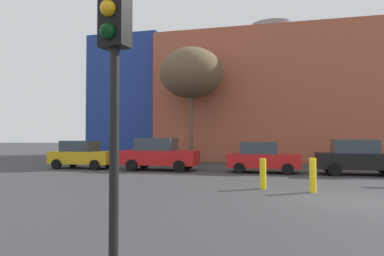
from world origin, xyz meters
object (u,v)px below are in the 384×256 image
(parked_car_1, at_px, (159,154))
(parked_car_3, at_px, (358,157))
(bare_tree_0, at_px, (191,73))
(parked_car_0, at_px, (82,155))
(traffic_light_near_left, at_px, (114,58))
(bollard_yellow_1, at_px, (313,175))
(parked_car_2, at_px, (262,157))
(bollard_yellow_0, at_px, (263,174))

(parked_car_1, height_order, parked_car_3, parked_car_1)
(bare_tree_0, bearing_deg, parked_car_0, -137.78)
(parked_car_1, distance_m, parked_car_3, 10.67)
(traffic_light_near_left, relative_size, bollard_yellow_1, 3.30)
(bare_tree_0, height_order, bollard_yellow_1, bare_tree_0)
(parked_car_1, xyz_separation_m, bollard_yellow_1, (7.83, -6.39, -0.34))
(parked_car_1, xyz_separation_m, traffic_light_near_left, (4.62, -15.04, 1.95))
(parked_car_0, xyz_separation_m, traffic_light_near_left, (9.64, -15.04, 2.03))
(bare_tree_0, bearing_deg, parked_car_2, -44.51)
(parked_car_0, bearing_deg, parked_car_3, -0.00)
(parked_car_1, relative_size, traffic_light_near_left, 1.11)
(parked_car_1, height_order, bollard_yellow_0, parked_car_1)
(parked_car_0, bearing_deg, bollard_yellow_1, -26.44)
(parked_car_3, relative_size, bollard_yellow_1, 3.50)
(parked_car_0, bearing_deg, bare_tree_0, 42.22)
(parked_car_2, distance_m, bare_tree_0, 9.34)
(traffic_light_near_left, distance_m, bare_tree_0, 20.91)
(parked_car_0, relative_size, bare_tree_0, 0.47)
(parked_car_2, distance_m, bollard_yellow_0, 5.95)
(parked_car_0, relative_size, traffic_light_near_left, 1.01)
(parked_car_3, relative_size, traffic_light_near_left, 1.06)
(parked_car_3, xyz_separation_m, bollard_yellow_0, (-4.55, -5.94, -0.33))
(bollard_yellow_0, bearing_deg, parked_car_0, 151.90)
(bollard_yellow_1, bearing_deg, bollard_yellow_0, 165.49)
(bollard_yellow_0, bearing_deg, bare_tree_0, 116.23)
(parked_car_0, height_order, bollard_yellow_1, parked_car_0)
(parked_car_2, bearing_deg, traffic_light_near_left, -94.81)
(parked_car_0, height_order, bollard_yellow_0, parked_car_0)
(parked_car_3, bearing_deg, parked_car_1, 180.00)
(parked_car_0, distance_m, bollard_yellow_1, 14.35)
(parked_car_3, bearing_deg, bollard_yellow_0, -127.45)
(parked_car_0, xyz_separation_m, parked_car_3, (15.69, -0.00, 0.05))
(parked_car_0, height_order, parked_car_1, parked_car_1)
(parked_car_2, bearing_deg, parked_car_1, 180.00)
(parked_car_2, height_order, bollard_yellow_1, parked_car_2)
(traffic_light_near_left, height_order, bollard_yellow_1, traffic_light_near_left)
(parked_car_0, distance_m, bare_tree_0, 9.58)
(traffic_light_near_left, bearing_deg, bare_tree_0, -159.25)
(traffic_light_near_left, bearing_deg, parked_car_2, -175.18)
(parked_car_2, relative_size, parked_car_3, 0.92)
(parked_car_0, height_order, bare_tree_0, bare_tree_0)
(bollard_yellow_0, bearing_deg, bollard_yellow_1, -14.51)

